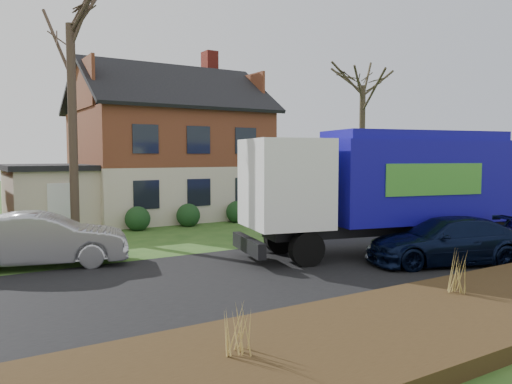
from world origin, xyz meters
TOP-DOWN VIEW (x-y plane):
  - ground at (0.00, 0.00)m, footprint 120.00×120.00m
  - road at (0.00, 0.00)m, footprint 80.00×7.00m
  - mulch_verge at (0.00, -5.30)m, footprint 80.00×3.50m
  - main_house at (1.49, 13.91)m, footprint 12.95×8.95m
  - garbage_truck at (4.31, 0.39)m, footprint 9.82×4.57m
  - silver_sedan at (-5.89, 4.22)m, footprint 5.11×2.87m
  - navy_wagon at (4.48, -1.80)m, footprint 5.23×3.63m
  - tree_front_east at (11.48, 9.16)m, footprint 3.66×3.66m
  - tree_back at (2.49, 22.86)m, footprint 3.21×3.21m
  - grass_clump_west at (-4.58, -5.04)m, footprint 0.31×0.26m
  - grass_clump_mid at (0.97, -4.70)m, footprint 0.32×0.26m

SIDE VIEW (x-z plane):
  - ground at x=0.00m, z-range 0.00..0.00m
  - road at x=0.00m, z-range 0.00..0.02m
  - mulch_verge at x=0.00m, z-range 0.00..0.30m
  - navy_wagon at x=4.48m, z-range 0.00..1.41m
  - grass_clump_west at x=-4.58m, z-range 0.30..1.13m
  - grass_clump_mid at x=0.97m, z-range 0.30..1.19m
  - silver_sedan at x=-5.89m, z-range 0.00..1.59m
  - garbage_truck at x=4.31m, z-range 0.31..4.38m
  - main_house at x=1.49m, z-range -0.60..8.66m
  - tree_front_east at x=11.48m, z-range 3.18..13.35m
  - tree_back at x=2.49m, z-range 3.39..13.56m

